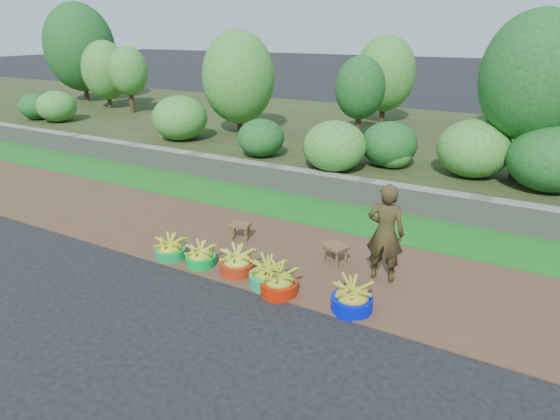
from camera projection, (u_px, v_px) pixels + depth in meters
The scene contains 15 objects.
ground_plane at pixel (265, 296), 6.50m from camera, with size 120.00×120.00×0.00m, color black.
dirt_shoulder at pixel (305, 259), 7.52m from camera, with size 80.00×2.50×0.02m, color #523726.
grass_verge at pixel (350, 217), 9.14m from camera, with size 80.00×1.50×0.04m, color #196C1C.
retaining_wall at pixel (365, 193), 9.74m from camera, with size 80.00×0.35×0.55m, color gray.
earth_bank at pixel (421, 146), 13.74m from camera, with size 80.00×10.00×0.50m, color #313C1B.
vegetation at pixel (490, 68), 12.07m from camera, with size 34.04×8.16×4.70m.
basin_a at pixel (170, 249), 7.51m from camera, with size 0.49×0.49×0.36m.
basin_b at pixel (200, 256), 7.28m from camera, with size 0.47×0.47×0.35m.
basin_c at pixel (237, 263), 7.05m from camera, with size 0.53×0.53×0.40m.
basin_d at pixel (268, 274), 6.70m from camera, with size 0.54×0.54×0.40m.
basin_e at pixel (279, 282), 6.50m from camera, with size 0.53×0.53×0.40m.
basin_f at pixel (352, 298), 6.11m from camera, with size 0.55×0.55×0.41m.
stool_left at pixel (240, 227), 8.11m from camera, with size 0.39×0.34×0.30m.
stool_right at pixel (335, 249), 7.26m from camera, with size 0.45×0.40×0.32m.
vendor_woman at pixel (385, 233), 6.67m from camera, with size 0.54×0.35×1.47m, color black.
Camera 1 is at (2.91, -4.82, 3.48)m, focal length 30.00 mm.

